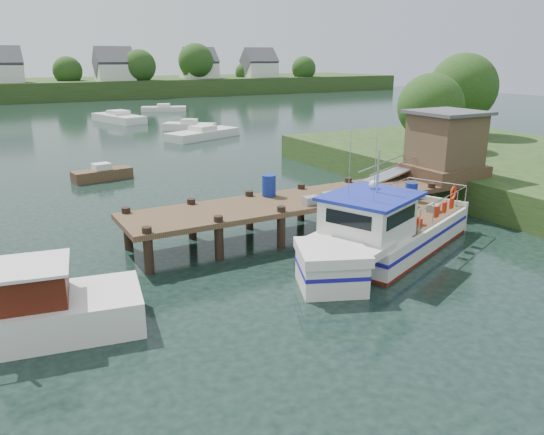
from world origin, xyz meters
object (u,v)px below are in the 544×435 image
moored_rowboat (102,174)px  moored_c (203,134)px  lobster_boat (383,234)px  moored_d (119,118)px  moored_b (189,126)px  dock (403,164)px  moored_far (164,109)px

moored_rowboat → moored_c: moored_c is taller
lobster_boat → moored_c: bearing=57.7°
moored_d → moored_b: bearing=-52.3°
lobster_boat → moored_rowboat: (-5.98, 17.36, -0.49)m
moored_c → moored_d: (-3.48, 15.41, 0.06)m
dock → moored_d: (-2.64, 41.14, -1.77)m
moored_rowboat → moored_d: 28.69m
lobster_boat → moored_b: bearing=57.9°
lobster_boat → moored_rowboat: lobster_boat is taller
lobster_boat → moored_b: (6.00, 35.01, -0.44)m
moored_rowboat → moored_d: (7.69, 27.64, 0.11)m
lobster_boat → moored_rowboat: bearing=86.7°
lobster_boat → moored_c: 30.04m
moored_b → moored_d: (-4.29, 9.99, 0.06)m
dock → moored_rowboat: (-10.34, 13.50, -1.88)m
moored_d → moored_rowboat: bearing=-91.1°
dock → moored_d: 41.26m
moored_far → moored_d: moored_d is taller
moored_d → lobster_boat: bearing=-77.7°
lobster_boat → moored_far: (9.66, 53.93, -0.49)m
dock → moored_far: 50.39m
moored_far → moored_b: (-3.66, -18.93, 0.05)m
moored_rowboat → moored_far: 39.78m
lobster_boat → moored_d: size_ratio=1.20×
moored_far → moored_d: 11.97m
moored_far → moored_d: (-7.95, -8.94, 0.11)m
dock → lobster_boat: (-4.35, -3.86, -1.40)m
lobster_boat → moored_far: lobster_boat is taller
lobster_boat → moored_b: 35.52m
moored_d → dock: bearing=-71.9°
dock → moored_b: bearing=87.0°
dock → moored_far: bearing=83.9°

